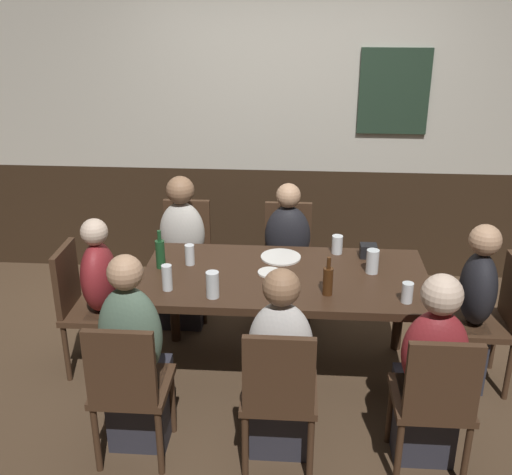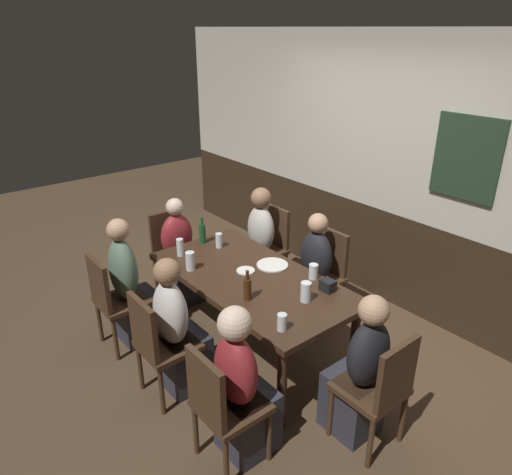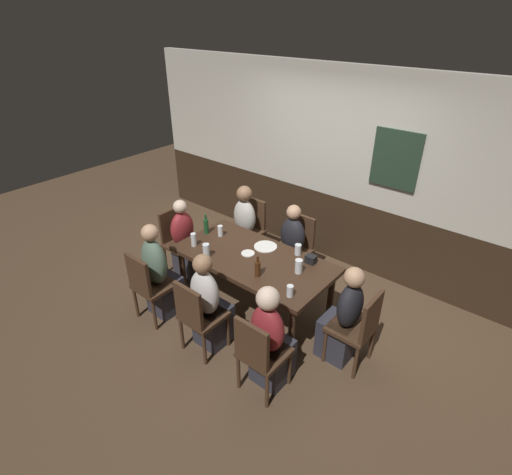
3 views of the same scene
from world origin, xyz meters
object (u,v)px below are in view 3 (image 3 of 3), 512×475
person_left_far (243,232)px  beer_glass_tall (194,240)px  chair_mid_near (198,314)px  chair_right_near (259,352)px  pint_glass_amber (298,250)px  beer_bottle_green (206,226)px  person_head_east (343,321)px  plate_white_large (266,247)px  person_head_west (186,246)px  chair_left_far (250,226)px  condiment_caddy (311,259)px  pint_glass_stout (290,291)px  person_mid_near (209,307)px  pint_glass_pale (299,267)px  chair_head_west (178,238)px  chair_mid_far (297,245)px  chair_head_east (359,326)px  plate_white_small (248,253)px  dining_table (254,263)px  tumbler_water (206,251)px  highball_clear (220,231)px  beer_bottle_brown (258,268)px  chair_left_near (148,284)px  person_mid_far (290,253)px  person_right_near (270,343)px  person_left_near (160,277)px

person_left_far → beer_glass_tall: 1.02m
chair_mid_near → chair_right_near: (0.79, 0.00, 0.00)m
pint_glass_amber → beer_bottle_green: size_ratio=0.49×
person_head_east → plate_white_large: size_ratio=4.15×
chair_mid_near → person_head_west: person_head_west is taller
beer_bottle_green → beer_glass_tall: bearing=-70.9°
chair_left_far → beer_bottle_green: bearing=-90.6°
person_left_far → condiment_caddy: 1.43m
chair_mid_near → pint_glass_stout: size_ratio=7.29×
person_mid_near → pint_glass_pale: (0.55, 0.78, 0.33)m
chair_head_west → chair_mid_far: (1.32, 0.87, 0.00)m
chair_head_east → plate_white_small: 1.43m
chair_head_east → person_head_west: bearing=180.0°
dining_table → tumbler_water: 0.55m
person_head_west → highball_clear: 0.64m
person_head_east → beer_bottle_green: (-1.95, 0.05, 0.37)m
chair_mid_far → beer_bottle_brown: 1.19m
chair_mid_near → plate_white_large: size_ratio=3.29×
chair_left_far → chair_left_near: bearing=-90.0°
beer_bottle_green → condiment_caddy: size_ratio=2.32×
chair_mid_far → person_left_far: 0.81m
chair_right_near → plate_white_small: bearing=135.1°
person_mid_far → beer_glass_tall: 1.24m
chair_left_far → person_right_near: size_ratio=0.78×
tumbler_water → person_mid_far: bearing=68.2°
dining_table → chair_head_west: bearing=180.0°
chair_left_near → chair_mid_far: same height
chair_head_east → person_mid_far: size_ratio=0.80×
person_left_far → beer_glass_tall: bearing=-84.2°
tumbler_water → plate_white_large: tumbler_water is taller
chair_left_far → chair_head_west: bearing=-121.0°
pint_glass_stout → dining_table: bearing=156.6°
pint_glass_amber → beer_bottle_brown: beer_bottle_brown is taller
person_right_near → tumbler_water: size_ratio=7.11×
chair_head_west → chair_mid_far: same height
chair_mid_near → chair_head_west: same height
beer_glass_tall → person_left_near: bearing=-102.0°
person_head_east → chair_mid_near: bearing=-142.9°
chair_left_far → person_mid_far: 0.81m
person_right_near → tumbler_water: person_right_near is taller
chair_head_west → person_mid_far: 1.49m
pint_glass_stout → condiment_caddy: bearing=104.7°
person_left_far → condiment_caddy: bearing=-16.5°
person_left_near → tumbler_water: person_left_near is taller
beer_glass_tall → plate_white_large: size_ratio=0.60×
beer_bottle_brown → chair_left_far: bearing=133.3°
person_right_near → beer_glass_tall: 1.59m
person_mid_far → beer_bottle_green: person_mid_far is taller
beer_bottle_green → chair_left_near: bearing=-89.5°
beer_bottle_brown → plate_white_large: size_ratio=0.89×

